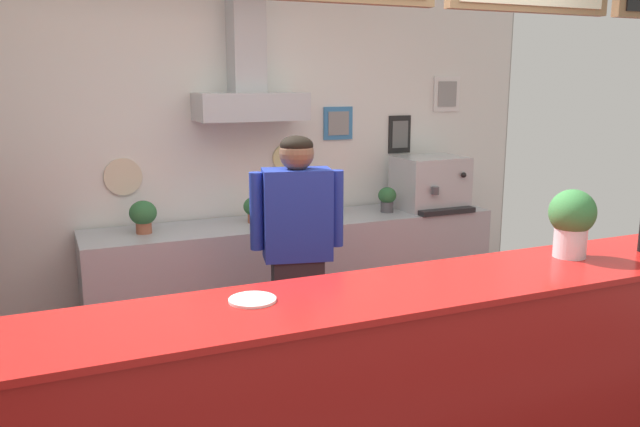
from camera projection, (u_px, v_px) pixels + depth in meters
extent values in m
cube|color=#9E9E99|center=(211.00, 146.00, 4.94)|extent=(5.53, 0.12, 2.91)
cube|color=white|center=(213.00, 147.00, 4.88)|extent=(5.49, 0.01, 2.87)
cylinder|color=beige|center=(123.00, 177.00, 4.64)|extent=(0.27, 0.02, 0.27)
cylinder|color=beige|center=(286.00, 158.00, 5.11)|extent=(0.22, 0.02, 0.22)
cube|color=black|center=(400.00, 134.00, 5.49)|extent=(0.21, 0.02, 0.32)
cube|color=#606060|center=(400.00, 134.00, 5.48)|extent=(0.15, 0.01, 0.23)
cube|color=teal|center=(338.00, 123.00, 5.24)|extent=(0.25, 0.02, 0.26)
cube|color=gray|center=(339.00, 123.00, 5.23)|extent=(0.18, 0.01, 0.19)
cube|color=white|center=(447.00, 94.00, 5.60)|extent=(0.26, 0.02, 0.30)
cube|color=gray|center=(447.00, 94.00, 5.59)|extent=(0.19, 0.01, 0.22)
cube|color=#B7BABF|center=(250.00, 107.00, 4.74)|extent=(0.80, 0.39, 0.20)
cube|color=#B7BABF|center=(245.00, 22.00, 4.68)|extent=(0.24, 0.24, 1.00)
cube|color=#B21916|center=(353.00, 406.00, 2.93)|extent=(4.65, 0.59, 1.01)
cube|color=red|center=(354.00, 297.00, 2.82)|extent=(4.75, 0.62, 0.03)
cube|color=#A3A5AD|center=(297.00, 277.00, 4.99)|extent=(3.14, 0.61, 0.91)
cube|color=gray|center=(298.00, 313.00, 5.05)|extent=(2.99, 0.56, 0.02)
cube|color=#232328|center=(298.00, 329.00, 3.99)|extent=(0.34, 0.26, 0.90)
cube|color=#1E339E|center=(297.00, 214.00, 3.84)|extent=(0.44, 0.31, 0.54)
cylinder|color=#1E339E|center=(337.00, 208.00, 3.87)|extent=(0.08, 0.08, 0.46)
cylinder|color=#1E339E|center=(256.00, 211.00, 3.79)|extent=(0.08, 0.08, 0.46)
sphere|color=brown|center=(297.00, 153.00, 3.76)|extent=(0.21, 0.21, 0.21)
ellipsoid|color=black|center=(297.00, 145.00, 3.75)|extent=(0.20, 0.20, 0.11)
cube|color=#B7BABF|center=(430.00, 183.00, 5.29)|extent=(0.54, 0.43, 0.42)
cylinder|color=#4C4C51|center=(435.00, 191.00, 5.04)|extent=(0.06, 0.06, 0.06)
cube|color=black|center=(447.00, 211.00, 5.11)|extent=(0.48, 0.10, 0.04)
sphere|color=black|center=(464.00, 175.00, 5.13)|extent=(0.04, 0.04, 0.04)
cylinder|color=#9E563D|center=(254.00, 218.00, 4.79)|extent=(0.09, 0.09, 0.07)
ellipsoid|color=#2D6638|center=(254.00, 206.00, 4.77)|extent=(0.15, 0.15, 0.14)
cylinder|color=#4C4C51|center=(387.00, 207.00, 5.17)|extent=(0.10, 0.10, 0.09)
ellipsoid|color=#2D6638|center=(387.00, 195.00, 5.15)|extent=(0.14, 0.14, 0.13)
cylinder|color=#9E563D|center=(318.00, 211.00, 5.00)|extent=(0.12, 0.12, 0.09)
ellipsoid|color=#47894C|center=(318.00, 195.00, 4.97)|extent=(0.22, 0.22, 0.20)
cylinder|color=#9E563D|center=(144.00, 228.00, 4.46)|extent=(0.11, 0.11, 0.08)
ellipsoid|color=#2D6638|center=(143.00, 213.00, 4.44)|extent=(0.19, 0.19, 0.17)
cylinder|color=silver|center=(570.00, 242.00, 3.39)|extent=(0.17, 0.17, 0.16)
cylinder|color=gray|center=(569.00, 252.00, 3.40)|extent=(0.16, 0.16, 0.05)
ellipsoid|color=#387A3D|center=(572.00, 212.00, 3.35)|extent=(0.24, 0.24, 0.24)
cylinder|color=white|center=(252.00, 300.00, 2.72)|extent=(0.20, 0.20, 0.01)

